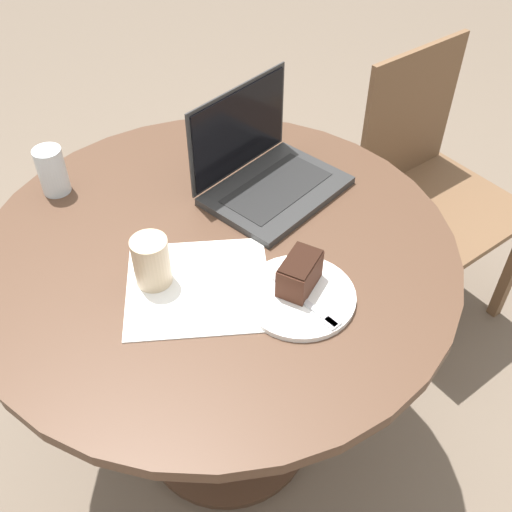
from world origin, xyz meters
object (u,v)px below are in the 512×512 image
object	(u,v)px
chair	(429,192)
coffee_glass	(152,262)
plate	(299,296)
laptop	(266,174)

from	to	relation	value
chair	coffee_glass	size ratio (longest dim) A/B	8.24
plate	coffee_glass	distance (m)	0.30
chair	plate	bearing A→B (deg)	20.20
plate	coffee_glass	xyz separation A→B (m)	(-0.29, -0.05, 0.05)
coffee_glass	laptop	bearing A→B (deg)	72.77
coffee_glass	laptop	distance (m)	0.38
coffee_glass	plate	bearing A→B (deg)	10.54
chair	plate	xyz separation A→B (m)	(-0.20, -0.83, 0.30)
chair	laptop	bearing A→B (deg)	-2.02
laptop	plate	bearing A→B (deg)	51.66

